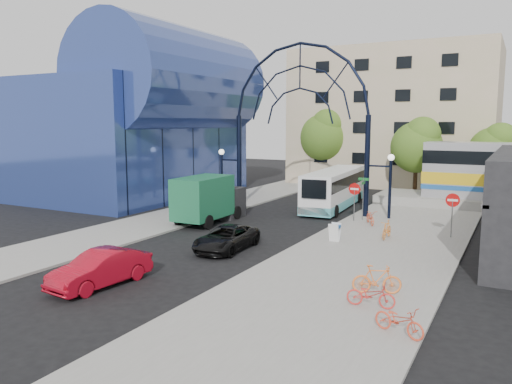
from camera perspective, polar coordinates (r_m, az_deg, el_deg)
The scene contains 22 objects.
ground at distance 24.78m, azimuth -8.23°, elevation -7.30°, with size 120.00×120.00×0.00m, color black.
sidewalk_east at distance 24.86m, azimuth 12.71°, elevation -7.22°, with size 8.00×56.00×0.12m, color gray.
plaza_west at distance 33.28m, azimuth -11.12°, elevation -3.33°, with size 5.00×50.00×0.12m, color gray.
gateway_arch at distance 36.19m, azimuth 5.02°, elevation 11.20°, with size 13.64×0.44×12.10m.
stop_sign at distance 32.90m, azimuth 11.20°, elevation -0.05°, with size 0.80×0.07×2.50m.
do_not_enter_sign at distance 29.71m, azimuth 21.54°, elevation -1.34°, with size 0.76×0.07×2.48m.
street_name_sign at distance 33.34m, azimuth 12.16°, elevation 0.26°, with size 0.70×0.70×2.80m.
sandwich_board at distance 27.23m, azimuth 9.00°, elevation -4.32°, with size 0.55×0.61×0.99m.
transit_hall at distance 45.21m, azimuth -12.78°, elevation 8.02°, with size 16.50×18.00×14.50m.
apartment_block at distance 55.53m, azimuth 15.61°, elevation 8.19°, with size 20.00×12.10×14.00m.
tree_north_a at distance 45.88m, azimuth 18.03°, elevation 5.21°, with size 4.48×4.48×7.00m.
tree_north_b at distance 52.37m, azimuth 7.98°, elevation 6.53°, with size 5.12×5.12×8.00m.
tree_north_c at distance 47.21m, azimuth 25.65°, elevation 4.48°, with size 4.16×4.16×6.50m.
city_bus at distance 38.57m, azimuth 9.00°, elevation 0.44°, with size 3.08×10.68×2.90m.
green_truck at distance 32.62m, azimuth -5.32°, elevation -0.82°, with size 2.51×6.14×3.06m.
black_suv at distance 25.64m, azimuth -3.40°, elevation -5.30°, with size 2.04×4.42×1.23m, color black.
red_sedan at distance 21.03m, azimuth -17.34°, elevation -8.36°, with size 1.50×4.30×1.42m, color #AB0A1C.
bike_near_a at distance 32.22m, azimuth 12.94°, elevation -2.83°, with size 0.60×1.73×0.91m, color #EE542F.
bike_near_b at distance 28.53m, azimuth 14.72°, elevation -4.17°, with size 0.47×1.67×1.00m, color orange.
bike_far_a at distance 18.08m, azimuth 12.99°, elevation -11.37°, with size 0.59×1.68×0.88m, color red.
bike_far_b at distance 19.43m, azimuth 13.65°, elevation -9.68°, with size 0.52×1.83×1.10m, color orange.
bike_far_c at distance 16.10m, azimuth 16.05°, elevation -13.92°, with size 0.59×1.70×0.89m, color #E2492D.
Camera 1 is at (14.29, -19.18, 6.47)m, focal length 35.00 mm.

